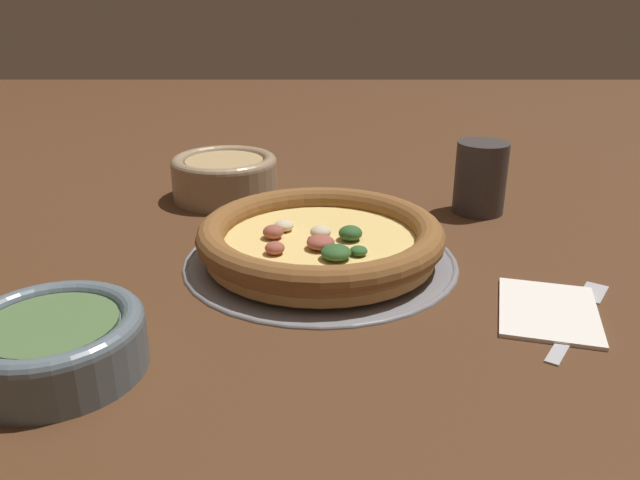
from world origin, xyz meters
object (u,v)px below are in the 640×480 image
pizza (320,238)px  bowl_near (224,175)px  drinking_cup (480,178)px  napkin (548,309)px  bowl_far (53,341)px  fork (580,314)px  pizza_tray (320,258)px

pizza → bowl_near: 0.27m
drinking_cup → napkin: drinking_cup is taller
bowl_far → drinking_cup: (-0.39, 0.43, 0.02)m
napkin → pizza: bearing=-118.9°
bowl_far → drinking_cup: drinking_cup is taller
napkin → drinking_cup: bearing=-179.9°
bowl_near → napkin: bearing=45.4°
bowl_near → drinking_cup: 0.36m
fork → bowl_near: bearing=81.1°
bowl_near → bowl_far: 0.46m
napkin → pizza_tray: bearing=-119.0°
pizza_tray → bowl_far: bowl_far is taller
napkin → fork: napkin is taller
fork → pizza: bearing=96.9°
pizza → bowl_far: (0.22, -0.21, -0.00)m
pizza_tray → pizza: bearing=-9.6°
pizza_tray → bowl_near: bearing=-148.9°
pizza → fork: 0.28m
bowl_far → pizza: bearing=135.3°
napkin → fork: bearing=79.4°
bowl_near → fork: 0.53m
pizza → drinking_cup: 0.28m
bowl_far → fork: bowl_far is taller
pizza_tray → bowl_far: bearing=-44.7°
napkin → bowl_near: bearing=-134.6°
pizza_tray → bowl_far: size_ratio=2.12×
pizza → drinking_cup: drinking_cup is taller
pizza → napkin: size_ratio=1.99×
pizza → bowl_far: 0.30m
pizza → napkin: (0.12, 0.22, -0.02)m
bowl_near → pizza: bearing=31.0°
pizza → bowl_far: bearing=-44.7°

